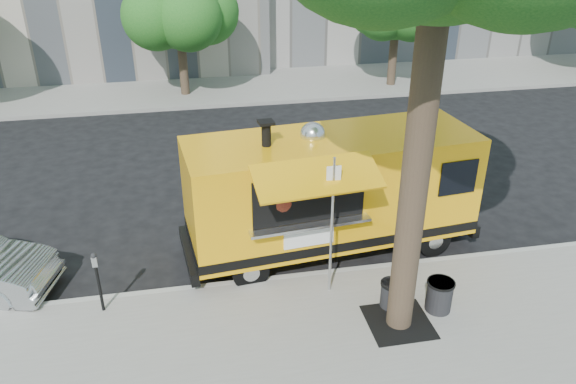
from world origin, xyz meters
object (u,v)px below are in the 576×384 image
(sign_post, at_px, (332,219))
(trash_bin_right, at_px, (391,293))
(far_tree_c, at_px, (398,0))
(food_truck, at_px, (330,190))
(parking_meter, at_px, (97,275))
(trash_bin_left, at_px, (439,295))
(far_tree_b, at_px, (178,3))

(sign_post, height_order, trash_bin_right, sign_post)
(far_tree_c, relative_size, food_truck, 0.75)
(parking_meter, bearing_deg, far_tree_c, 51.34)
(trash_bin_left, relative_size, trash_bin_right, 1.17)
(food_truck, bearing_deg, far_tree_b, 97.53)
(food_truck, xyz_separation_m, trash_bin_left, (1.53, -2.74, -1.07))
(far_tree_b, xyz_separation_m, sign_post, (2.55, -14.25, -1.98))
(trash_bin_left, bearing_deg, food_truck, 119.19)
(sign_post, height_order, parking_meter, sign_post)
(far_tree_c, distance_m, parking_meter, 17.82)
(far_tree_b, xyz_separation_m, trash_bin_right, (3.62, -15.00, -3.38))
(trash_bin_left, bearing_deg, sign_post, 152.40)
(food_truck, relative_size, trash_bin_right, 12.36)
(far_tree_c, bearing_deg, trash_bin_right, -110.12)
(trash_bin_left, bearing_deg, far_tree_c, 73.27)
(far_tree_b, xyz_separation_m, trash_bin_left, (4.50, -15.27, -3.33))
(far_tree_b, distance_m, trash_bin_right, 15.79)
(far_tree_b, relative_size, trash_bin_left, 8.38)
(parking_meter, relative_size, trash_bin_right, 2.38)
(far_tree_b, bearing_deg, trash_bin_right, -76.44)
(far_tree_b, height_order, food_truck, far_tree_b)
(far_tree_b, relative_size, sign_post, 1.83)
(parking_meter, xyz_separation_m, trash_bin_left, (6.50, -1.22, -0.48))
(trash_bin_left, bearing_deg, parking_meter, 169.37)
(parking_meter, distance_m, trash_bin_left, 6.63)
(sign_post, relative_size, parking_meter, 2.25)
(sign_post, xyz_separation_m, trash_bin_left, (1.95, -1.02, -1.35))
(far_tree_b, xyz_separation_m, far_tree_c, (9.00, -0.30, -0.12))
(far_tree_c, distance_m, sign_post, 15.48)
(far_tree_b, distance_m, far_tree_c, 9.01)
(parking_meter, xyz_separation_m, food_truck, (4.97, 1.52, 0.58))
(far_tree_c, xyz_separation_m, trash_bin_right, (-5.38, -14.70, -3.27))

